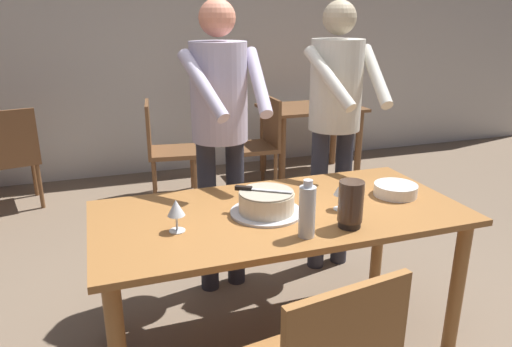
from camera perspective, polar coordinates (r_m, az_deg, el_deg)
The scene contains 16 objects.
ground_plane at distance 2.66m, azimuth 2.64°, elevation -19.46°, with size 14.00×14.00×0.00m, color #7A6651.
back_wall at distance 5.19m, azimuth -10.50°, elevation 15.04°, with size 10.00×0.12×2.70m, color silver.
main_dining_table at distance 2.32m, azimuth 2.88°, elevation -6.81°, with size 1.75×0.84×0.75m.
cake_on_platter at distance 2.22m, azimuth 1.26°, elevation -3.58°, with size 0.34×0.34×0.11m.
cake_knife at distance 2.21m, azimuth -0.55°, elevation -1.86°, with size 0.24×0.16×0.02m.
plate_stack at distance 2.55m, azimuth 16.39°, elevation -1.89°, with size 0.22×0.22×0.06m.
wine_glass_near at distance 2.05m, azimuth -9.57°, elevation -4.21°, with size 0.08×0.08×0.14m.
wine_glass_far at distance 2.28m, azimuth 10.25°, elevation -1.85°, with size 0.08×0.08×0.14m.
water_bottle at distance 1.98m, azimuth 6.22°, elevation -4.46°, with size 0.07×0.07×0.25m.
hurricane_lamp at distance 2.10m, azimuth 11.28°, elevation -3.61°, with size 0.11×0.11×0.21m.
person_cutting_cake at distance 2.72m, azimuth -4.32°, elevation 6.56°, with size 0.46×0.57×1.72m.
person_standing_beside at distance 3.02m, azimuth 9.52°, elevation 7.55°, with size 0.47×0.56×1.72m.
background_table at distance 5.01m, azimuth 6.56°, elevation 6.19°, with size 1.00×0.70×0.74m.
background_chair_1 at distance 4.60m, azimuth -27.34°, elevation 1.99°, with size 0.53×0.53×0.90m.
background_chair_2 at distance 4.45m, azimuth -10.98°, elevation 3.24°, with size 0.49×0.49×0.90m.
background_chair_3 at distance 4.56m, azimuth 0.35°, elevation 3.95°, with size 0.44×0.44×0.90m.
Camera 1 is at (-0.79, -1.94, 1.63)m, focal length 33.35 mm.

